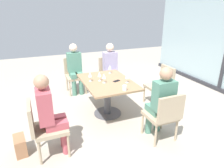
% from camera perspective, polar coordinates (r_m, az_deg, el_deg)
% --- Properties ---
extents(ground_plane, '(12.00, 12.00, 0.00)m').
position_cam_1_polar(ground_plane, '(4.24, -1.26, -8.40)').
color(ground_plane, '#A89E8E').
extents(dining_table_main, '(1.31, 0.93, 0.73)m').
position_cam_1_polar(dining_table_main, '(4.00, -1.32, -1.48)').
color(dining_table_main, '#997551').
rests_on(dining_table_main, ground_plane).
extents(chair_front_right, '(0.46, 0.50, 0.87)m').
position_cam_1_polar(chair_front_right, '(3.10, -18.94, -11.13)').
color(chair_front_right, tan).
rests_on(chair_front_right, ground_plane).
extents(chair_side_end, '(0.50, 0.46, 0.87)m').
position_cam_1_polar(chair_side_end, '(5.26, -10.61, 3.10)').
color(chair_side_end, tan).
rests_on(chair_side_end, ground_plane).
extents(chair_far_right, '(0.50, 0.46, 0.87)m').
position_cam_1_polar(chair_far_right, '(3.32, 14.62, -8.29)').
color(chair_far_right, tan).
rests_on(chair_far_right, ground_plane).
extents(chair_far_left, '(0.50, 0.46, 0.87)m').
position_cam_1_polar(chair_far_left, '(5.23, -0.75, 3.35)').
color(chair_far_left, tan).
rests_on(chair_far_left, ground_plane).
extents(chair_near_window, '(0.46, 0.51, 0.87)m').
position_cam_1_polar(chair_near_window, '(4.61, 13.84, 0.25)').
color(chair_near_window, tan).
rests_on(chair_near_window, ground_plane).
extents(person_front_right, '(0.34, 0.39, 1.26)m').
position_cam_1_polar(person_front_right, '(3.00, -17.31, -7.53)').
color(person_front_right, '#B24C56').
rests_on(person_front_right, ground_plane).
extents(person_side_end, '(0.39, 0.34, 1.26)m').
position_cam_1_polar(person_side_end, '(5.10, -10.50, 4.93)').
color(person_side_end, '#4C7F6B').
rests_on(person_side_end, ground_plane).
extents(person_far_right, '(0.39, 0.34, 1.26)m').
position_cam_1_polar(person_far_right, '(3.31, 13.83, -4.39)').
color(person_far_right, '#4C7F6B').
rests_on(person_far_right, ground_plane).
extents(person_far_left, '(0.39, 0.34, 1.26)m').
position_cam_1_polar(person_far_left, '(5.07, -0.31, 5.19)').
color(person_far_left, '#9E93B7').
rests_on(person_far_left, ground_plane).
extents(wine_glass_0, '(0.07, 0.07, 0.18)m').
position_cam_1_polar(wine_glass_0, '(3.91, -3.61, 2.74)').
color(wine_glass_0, silver).
rests_on(wine_glass_0, dining_table_main).
extents(wine_glass_1, '(0.07, 0.07, 0.18)m').
position_cam_1_polar(wine_glass_1, '(4.37, -0.61, 4.78)').
color(wine_glass_1, silver).
rests_on(wine_glass_1, dining_table_main).
extents(wine_glass_2, '(0.07, 0.07, 0.18)m').
position_cam_1_polar(wine_glass_2, '(3.90, -6.28, 2.63)').
color(wine_glass_2, silver).
rests_on(wine_glass_2, dining_table_main).
extents(wine_glass_3, '(0.07, 0.07, 0.18)m').
position_cam_1_polar(wine_glass_3, '(3.80, -2.29, 2.21)').
color(wine_glass_3, silver).
rests_on(wine_glass_3, dining_table_main).
extents(wine_glass_4, '(0.07, 0.07, 0.18)m').
position_cam_1_polar(wine_glass_4, '(3.81, 4.35, 2.25)').
color(wine_glass_4, silver).
rests_on(wine_glass_4, dining_table_main).
extents(coffee_cup, '(0.08, 0.08, 0.09)m').
position_cam_1_polar(coffee_cup, '(3.49, 3.63, -1.10)').
color(coffee_cup, white).
rests_on(coffee_cup, dining_table_main).
extents(cell_phone_on_table, '(0.12, 0.16, 0.01)m').
position_cam_1_polar(cell_phone_on_table, '(3.92, 1.31, 0.88)').
color(cell_phone_on_table, black).
rests_on(cell_phone_on_table, dining_table_main).
extents(handbag_0, '(0.32, 0.19, 0.28)m').
position_cam_1_polar(handbag_0, '(3.44, -24.68, -15.62)').
color(handbag_0, '#A3704C').
rests_on(handbag_0, ground_plane).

